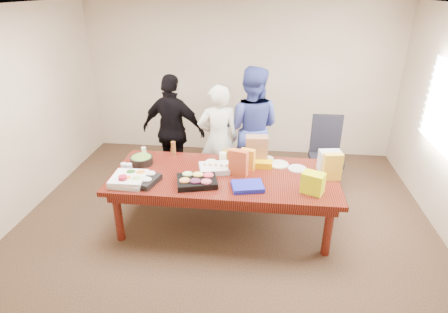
# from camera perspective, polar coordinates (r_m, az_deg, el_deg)

# --- Properties ---
(floor) EXTENTS (5.50, 5.00, 0.02)m
(floor) POSITION_cam_1_polar(r_m,az_deg,el_deg) (4.99, 0.05, -10.56)
(floor) COLOR #47301E
(floor) RESTS_ON ground
(ceiling) EXTENTS (5.50, 5.00, 0.02)m
(ceiling) POSITION_cam_1_polar(r_m,az_deg,el_deg) (4.07, 0.06, 22.41)
(ceiling) COLOR white
(ceiling) RESTS_ON wall_back
(wall_back) EXTENTS (5.50, 0.04, 2.70)m
(wall_back) POSITION_cam_1_polar(r_m,az_deg,el_deg) (6.73, 2.52, 11.72)
(wall_back) COLOR beige
(wall_back) RESTS_ON floor
(wall_front) EXTENTS (5.50, 0.04, 2.70)m
(wall_front) POSITION_cam_1_polar(r_m,az_deg,el_deg) (2.23, -7.70, -19.19)
(wall_front) COLOR beige
(wall_front) RESTS_ON floor
(wall_left) EXTENTS (0.04, 5.00, 2.70)m
(wall_left) POSITION_cam_1_polar(r_m,az_deg,el_deg) (5.38, -30.57, 4.80)
(wall_left) COLOR beige
(wall_left) RESTS_ON floor
(window_blinds) EXTENTS (0.04, 1.36, 1.00)m
(window_blinds) POSITION_cam_1_polar(r_m,az_deg,el_deg) (5.33, 31.10, 6.21)
(window_blinds) COLOR beige
(window_blinds) RESTS_ON wall_right
(conference_table) EXTENTS (2.80, 1.20, 0.75)m
(conference_table) POSITION_cam_1_polar(r_m,az_deg,el_deg) (4.78, 0.05, -6.80)
(conference_table) COLOR #4C1C0F
(conference_table) RESTS_ON floor
(office_chair) EXTENTS (0.56, 0.56, 1.08)m
(office_chair) POSITION_cam_1_polar(r_m,az_deg,el_deg) (5.78, 15.49, -0.02)
(office_chair) COLOR black
(office_chair) RESTS_ON floor
(person_center) EXTENTS (0.69, 0.54, 1.65)m
(person_center) POSITION_cam_1_polar(r_m,az_deg,el_deg) (5.42, -0.89, 2.59)
(person_center) COLOR beige
(person_center) RESTS_ON floor
(person_right) EXTENTS (0.99, 0.82, 1.86)m
(person_right) POSITION_cam_1_polar(r_m,az_deg,el_deg) (5.61, 4.20, 4.45)
(person_right) COLOR #384495
(person_right) RESTS_ON floor
(person_left) EXTENTS (1.08, 0.62, 1.74)m
(person_left) POSITION_cam_1_polar(r_m,az_deg,el_deg) (5.70, -7.84, 3.94)
(person_left) COLOR black
(person_left) RESTS_ON floor
(veggie_tray) EXTENTS (0.52, 0.45, 0.07)m
(veggie_tray) POSITION_cam_1_polar(r_m,az_deg,el_deg) (4.53, -13.01, -3.45)
(veggie_tray) COLOR black
(veggie_tray) RESTS_ON conference_table
(fruit_tray) EXTENTS (0.54, 0.47, 0.07)m
(fruit_tray) POSITION_cam_1_polar(r_m,az_deg,el_deg) (4.38, -4.23, -3.85)
(fruit_tray) COLOR black
(fruit_tray) RESTS_ON conference_table
(sheet_cake) EXTENTS (0.47, 0.40, 0.07)m
(sheet_cake) POSITION_cam_1_polar(r_m,az_deg,el_deg) (4.67, -1.29, -1.83)
(sheet_cake) COLOR white
(sheet_cake) RESTS_ON conference_table
(salad_bowl) EXTENTS (0.38, 0.38, 0.10)m
(salad_bowl) POSITION_cam_1_polar(r_m,az_deg,el_deg) (4.97, -12.64, -0.57)
(salad_bowl) COLOR black
(salad_bowl) RESTS_ON conference_table
(chip_bag_blue) EXTENTS (0.41, 0.34, 0.05)m
(chip_bag_blue) POSITION_cam_1_polar(r_m,az_deg,el_deg) (4.29, 3.66, -4.63)
(chip_bag_blue) COLOR #1A20AF
(chip_bag_blue) RESTS_ON conference_table
(chip_bag_red) EXTENTS (0.25, 0.16, 0.34)m
(chip_bag_red) POSITION_cam_1_polar(r_m,az_deg,el_deg) (4.51, 2.24, -0.99)
(chip_bag_red) COLOR #B44922
(chip_bag_red) RESTS_ON conference_table
(chip_bag_yellow) EXTENTS (0.23, 0.12, 0.34)m
(chip_bag_yellow) POSITION_cam_1_polar(r_m,az_deg,el_deg) (4.60, 16.42, -1.55)
(chip_bag_yellow) COLOR yellow
(chip_bag_yellow) RESTS_ON conference_table
(chip_bag_orange) EXTENTS (0.19, 0.12, 0.28)m
(chip_bag_orange) POSITION_cam_1_polar(r_m,az_deg,el_deg) (4.67, 3.69, -0.46)
(chip_bag_orange) COLOR orange
(chip_bag_orange) RESTS_ON conference_table
(mayo_jar) EXTENTS (0.11, 0.11, 0.15)m
(mayo_jar) POSITION_cam_1_polar(r_m,az_deg,el_deg) (4.86, -0.18, -0.20)
(mayo_jar) COLOR white
(mayo_jar) RESTS_ON conference_table
(mustard_bottle) EXTENTS (0.07, 0.07, 0.16)m
(mustard_bottle) POSITION_cam_1_polar(r_m,az_deg,el_deg) (4.82, 2.31, -0.40)
(mustard_bottle) COLOR #EBB508
(mustard_bottle) RESTS_ON conference_table
(dressing_bottle) EXTENTS (0.08, 0.08, 0.20)m
(dressing_bottle) POSITION_cam_1_polar(r_m,az_deg,el_deg) (5.13, -7.83, 1.26)
(dressing_bottle) COLOR brown
(dressing_bottle) RESTS_ON conference_table
(ranch_bottle) EXTENTS (0.07, 0.07, 0.19)m
(ranch_bottle) POSITION_cam_1_polar(r_m,az_deg,el_deg) (5.05, -12.25, 0.42)
(ranch_bottle) COLOR beige
(ranch_bottle) RESTS_ON conference_table
(banana_bunch) EXTENTS (0.25, 0.15, 0.08)m
(banana_bunch) POSITION_cam_1_polar(r_m,az_deg,el_deg) (4.79, 6.00, -1.17)
(banana_bunch) COLOR #E3AC00
(banana_bunch) RESTS_ON conference_table
(bread_loaf) EXTENTS (0.30, 0.13, 0.12)m
(bread_loaf) POSITION_cam_1_polar(r_m,az_deg,el_deg) (4.99, 1.49, 0.30)
(bread_loaf) COLOR #91621E
(bread_loaf) RESTS_ON conference_table
(kraft_bag) EXTENTS (0.29, 0.18, 0.37)m
(kraft_bag) POSITION_cam_1_polar(r_m,az_deg,el_deg) (4.84, 5.06, 1.06)
(kraft_bag) COLOR #926244
(kraft_bag) RESTS_ON conference_table
(red_cup) EXTENTS (0.10, 0.10, 0.13)m
(red_cup) POSITION_cam_1_polar(r_m,az_deg,el_deg) (4.47, -15.36, -3.70)
(red_cup) COLOR #A8182F
(red_cup) RESTS_ON conference_table
(clear_cup_a) EXTENTS (0.09, 0.09, 0.10)m
(clear_cup_a) POSITION_cam_1_polar(r_m,az_deg,el_deg) (4.80, -14.44, -1.67)
(clear_cup_a) COLOR white
(clear_cup_a) RESTS_ON conference_table
(clear_cup_b) EXTENTS (0.09, 0.09, 0.10)m
(clear_cup_b) POSITION_cam_1_polar(r_m,az_deg,el_deg) (4.83, -15.22, -1.60)
(clear_cup_b) COLOR white
(clear_cup_b) RESTS_ON conference_table
(pizza_box_lower) EXTENTS (0.41, 0.41, 0.04)m
(pizza_box_lower) POSITION_cam_1_polar(r_m,az_deg,el_deg) (4.54, -14.44, -3.70)
(pizza_box_lower) COLOR silver
(pizza_box_lower) RESTS_ON conference_table
(pizza_box_upper) EXTENTS (0.40, 0.40, 0.04)m
(pizza_box_upper) POSITION_cam_1_polar(r_m,az_deg,el_deg) (4.52, -14.53, -3.20)
(pizza_box_upper) COLOR white
(pizza_box_upper) RESTS_ON pizza_box_lower
(plate_a) EXTENTS (0.26, 0.26, 0.01)m
(plate_a) POSITION_cam_1_polar(r_m,az_deg,el_deg) (4.82, 11.26, -1.83)
(plate_a) COLOR silver
(plate_a) RESTS_ON conference_table
(plate_b) EXTENTS (0.32, 0.32, 0.02)m
(plate_b) POSITION_cam_1_polar(r_m,az_deg,el_deg) (4.89, 8.46, -1.20)
(plate_b) COLOR white
(plate_b) RESTS_ON conference_table
(dip_bowl_a) EXTENTS (0.20, 0.20, 0.06)m
(dip_bowl_a) POSITION_cam_1_polar(r_m,az_deg,el_deg) (4.93, 6.74, -0.57)
(dip_bowl_a) COLOR beige
(dip_bowl_a) RESTS_ON conference_table
(dip_bowl_b) EXTENTS (0.16, 0.16, 0.06)m
(dip_bowl_b) POSITION_cam_1_polar(r_m,az_deg,el_deg) (4.82, -2.00, -1.02)
(dip_bowl_b) COLOR #F4E7CC
(dip_bowl_b) RESTS_ON conference_table
(grocery_bag_white) EXTENTS (0.29, 0.22, 0.28)m
(grocery_bag_white) POSITION_cam_1_polar(r_m,az_deg,el_deg) (4.79, 16.03, -0.77)
(grocery_bag_white) COLOR silver
(grocery_bag_white) RESTS_ON conference_table
(grocery_bag_yellow) EXTENTS (0.29, 0.25, 0.24)m
(grocery_bag_yellow) POSITION_cam_1_polar(r_m,az_deg,el_deg) (4.28, 13.60, -3.99)
(grocery_bag_yellow) COLOR #D3E50A
(grocery_bag_yellow) RESTS_ON conference_table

